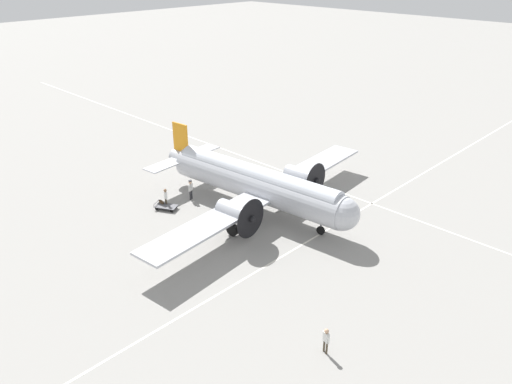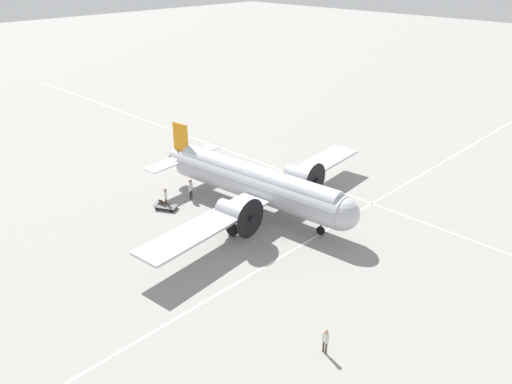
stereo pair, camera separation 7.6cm
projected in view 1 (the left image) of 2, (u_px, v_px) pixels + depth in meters
name	position (u px, v px, depth m)	size (l,w,h in m)	color
ground_plane	(256.00, 210.00, 43.13)	(300.00, 300.00, 0.00)	gray
apron_line_eastwest	(314.00, 182.00, 48.37)	(120.00, 0.16, 0.01)	silver
apron_line_northsouth	(315.00, 237.00, 39.04)	(0.16, 120.00, 0.01)	silver
airliner_main	(260.00, 184.00, 41.76)	(19.68, 26.53, 6.02)	silver
crew_foreground	(326.00, 338.00, 27.31)	(0.55, 0.27, 1.65)	#473D2D
passenger_boarding	(166.00, 196.00, 43.31)	(0.56, 0.31, 1.71)	#473D2D
ramp_agent	(191.00, 188.00, 44.58)	(0.40, 0.60, 1.86)	#2D2D33
suitcase_near_door	(162.00, 204.00, 43.66)	(0.52, 0.15, 0.60)	#47331E
baggage_cart	(166.00, 206.00, 43.21)	(2.15, 1.81, 0.56)	#56565B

